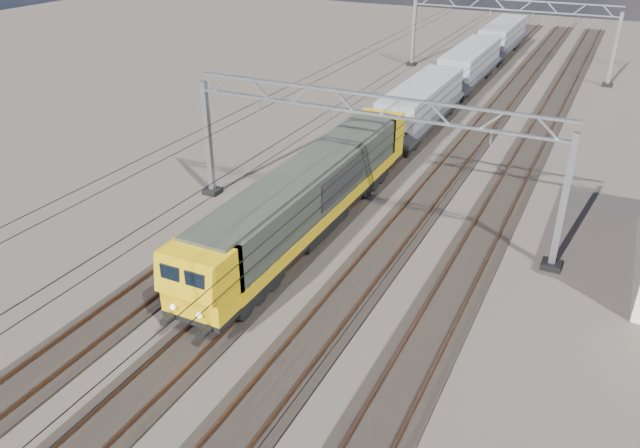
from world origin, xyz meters
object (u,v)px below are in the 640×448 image
at_px(catenary_gantry_far, 509,34).
at_px(hopper_wagon_mid, 470,63).
at_px(locomotive, 311,194).
at_px(hopper_wagon_lead, 421,104).
at_px(catenary_gantry_mid, 365,157).
at_px(hopper_wagon_third, 503,36).

relative_size(catenary_gantry_far, hopper_wagon_mid, 1.53).
distance_m(catenary_gantry_far, locomotive, 38.16).
bearing_deg(hopper_wagon_lead, locomotive, -90.00).
bearing_deg(catenary_gantry_far, catenary_gantry_mid, -90.00).
xyz_separation_m(catenary_gantry_far, hopper_wagon_third, (-2.00, 8.02, -1.67)).
height_order(locomotive, hopper_wagon_mid, locomotive).
xyz_separation_m(catenary_gantry_mid, locomotive, (-2.00, -2.08, -1.58)).
relative_size(catenary_gantry_mid, hopper_wagon_third, 1.53).
bearing_deg(catenary_gantry_far, locomotive, -93.01).
bearing_deg(hopper_wagon_mid, hopper_wagon_lead, -90.00).
height_order(catenary_gantry_mid, hopper_wagon_mid, catenary_gantry_mid).
relative_size(hopper_wagon_lead, hopper_wagon_mid, 1.00).
height_order(catenary_gantry_far, hopper_wagon_mid, catenary_gantry_far).
height_order(hopper_wagon_lead, hopper_wagon_third, same).
distance_m(hopper_wagon_lead, hopper_wagon_mid, 14.20).
bearing_deg(hopper_wagon_third, locomotive, -90.00).
height_order(catenary_gantry_far, hopper_wagon_third, catenary_gantry_far).
height_order(catenary_gantry_mid, hopper_wagon_third, catenary_gantry_mid).
distance_m(catenary_gantry_mid, locomotive, 3.29).
height_order(locomotive, hopper_wagon_third, locomotive).
bearing_deg(locomotive, catenary_gantry_far, 86.99).
bearing_deg(locomotive, catenary_gantry_mid, 46.11).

